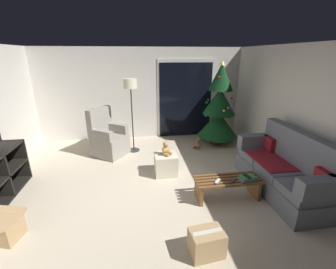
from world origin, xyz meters
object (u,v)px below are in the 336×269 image
cell_phone (247,176)px  teddy_bear_chestnut_by_tree (198,144)px  ottoman (166,164)px  floor_lamp (131,91)px  christmas_tree (219,109)px  coffee_table (227,185)px  remote_graphite (232,181)px  armchair (108,139)px  book_stack (248,178)px  cardboard_box_open_near_shelf (2,229)px  teddy_bear_honey (166,149)px  couch (285,171)px  cardboard_box_taped_mid_floor (207,243)px  remote_white (217,181)px

cell_phone → teddy_bear_chestnut_by_tree: size_ratio=0.50×
cell_phone → ottoman: size_ratio=0.33×
floor_lamp → ottoman: bearing=-63.8°
teddy_bear_chestnut_by_tree → christmas_tree: bearing=25.2°
christmas_tree → floor_lamp: christmas_tree is taller
teddy_bear_chestnut_by_tree → coffee_table: bearing=-92.3°
remote_graphite → armchair: size_ratio=0.14×
book_stack → cell_phone: 0.04m
book_stack → cardboard_box_open_near_shelf: 3.58m
cardboard_box_open_near_shelf → remote_graphite: bearing=5.8°
book_stack → teddy_bear_honey: bearing=138.8°
ottoman → floor_lamp: bearing=116.2°
teddy_bear_honey → cardboard_box_open_near_shelf: teddy_bear_honey is taller
ottoman → teddy_bear_honey: teddy_bear_honey is taller
coffee_table → christmas_tree: size_ratio=0.51×
armchair → cardboard_box_open_near_shelf: size_ratio=1.92×
couch → teddy_bear_honey: size_ratio=6.81×
couch → ottoman: (-1.96, 0.91, -0.19)m
armchair → teddy_bear_honey: size_ratio=3.96×
ottoman → couch: bearing=-25.0°
couch → armchair: 3.80m
couch → coffee_table: couch is taller
remote_graphite → ottoman: (-0.93, 1.07, -0.16)m
coffee_table → floor_lamp: floor_lamp is taller
remote_graphite → ottoman: bearing=-178.6°
teddy_bear_honey → floor_lamp: bearing=116.3°
cardboard_box_taped_mid_floor → book_stack: bearing=44.6°
ottoman → teddy_bear_honey: 0.33m
remote_graphite → teddy_bear_honey: (-0.93, 1.06, 0.17)m
book_stack → cardboard_box_taped_mid_floor: size_ratio=0.64×
armchair → ottoman: (1.23, -1.15, -0.19)m
armchair → cardboard_box_open_near_shelf: bearing=-113.8°
coffee_table → book_stack: bearing=-15.7°
remote_white → cell_phone: 0.50m
armchair → teddy_bear_chestnut_by_tree: 2.24m
armchair → cardboard_box_open_near_shelf: 2.80m
christmas_tree → teddy_bear_honey: (-1.60, -1.47, -0.41)m
christmas_tree → ottoman: christmas_tree is taller
christmas_tree → cell_phone: bearing=-99.4°
remote_graphite → christmas_tree: size_ratio=0.07×
floor_lamp → cardboard_box_open_near_shelf: size_ratio=3.03×
book_stack → christmas_tree: (0.41, 2.52, 0.56)m
book_stack → teddy_bear_chestnut_by_tree: size_ratio=0.96×
couch → remote_white: couch is taller
remote_white → armchair: 2.91m
book_stack → remote_graphite: bearing=-177.7°
ottoman → cardboard_box_taped_mid_floor: ottoman is taller
cell_phone → cardboard_box_open_near_shelf: (-3.55, -0.34, -0.29)m
teddy_bear_chestnut_by_tree → cardboard_box_open_near_shelf: cardboard_box_open_near_shelf is taller
book_stack → teddy_bear_chestnut_by_tree: bearing=95.4°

